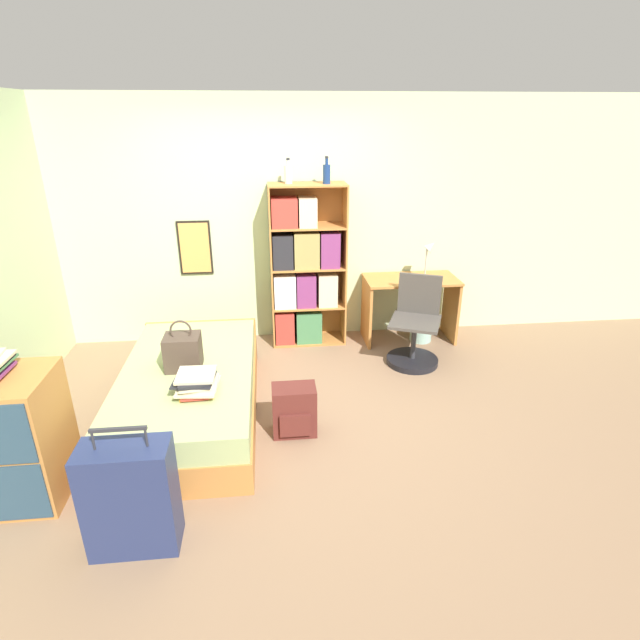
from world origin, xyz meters
TOP-DOWN VIEW (x-y plane):
  - ground_plane at (0.00, 0.00)m, footprint 14.00×14.00m
  - wall_back at (-0.00, 1.65)m, footprint 10.00×0.09m
  - bed at (-0.72, 0.02)m, footprint 1.09×2.07m
  - handbag at (-0.74, 0.02)m, footprint 0.29×0.24m
  - book_stack_on_bed at (-0.59, -0.39)m, footprint 0.35×0.36m
  - suitcase at (-0.86, -1.38)m, footprint 0.51×0.26m
  - dresser at (-1.75, -0.85)m, footprint 0.66×0.58m
  - bookcase at (0.36, 1.41)m, footprint 0.80×0.36m
  - bottle_green at (0.22, 1.43)m, footprint 0.08×0.08m
  - bottle_brown at (0.60, 1.38)m, footprint 0.08×0.08m
  - desk at (1.54, 1.34)m, footprint 1.01×0.52m
  - desk_lamp at (1.71, 1.32)m, footprint 0.18×0.13m
  - desk_chair at (1.45, 0.79)m, footprint 0.63×0.63m
  - backpack at (0.15, -0.34)m, footprint 0.35×0.26m
  - waste_bin at (1.68, 1.28)m, footprint 0.24×0.24m

SIDE VIEW (x-z plane):
  - ground_plane at x=0.00m, z-range 0.00..0.00m
  - waste_bin at x=1.68m, z-range 0.00..0.24m
  - backpack at x=0.15m, z-range 0.00..0.41m
  - bed at x=-0.72m, z-range 0.00..0.45m
  - desk_chair at x=1.45m, z-range -0.17..0.73m
  - suitcase at x=-0.86m, z-range -0.06..0.77m
  - dresser at x=-1.75m, z-range 0.00..0.89m
  - desk at x=1.54m, z-range 0.13..0.86m
  - book_stack_on_bed at x=-0.59m, z-range 0.45..0.61m
  - handbag at x=-0.74m, z-range 0.39..0.81m
  - bookcase at x=0.36m, z-range -0.05..1.69m
  - desk_lamp at x=1.71m, z-range 0.80..1.23m
  - wall_back at x=0.00m, z-range 0.00..2.60m
  - bottle_green at x=0.22m, z-range 1.71..1.96m
  - bottle_brown at x=0.60m, z-range 1.71..1.98m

